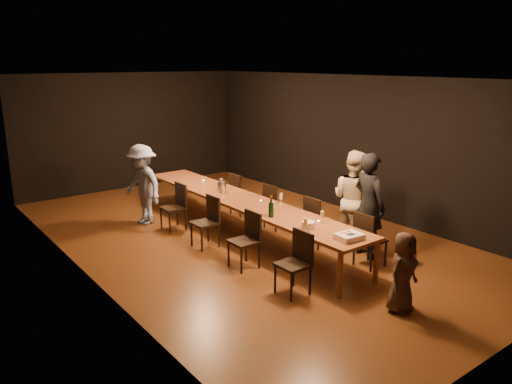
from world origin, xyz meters
TOP-DOWN VIEW (x-y plane):
  - ground at (0.00, 0.00)m, footprint 10.00×10.00m
  - room_shell at (0.00, 0.00)m, footprint 6.04×10.04m
  - table at (0.00, 0.00)m, footprint 0.90×6.00m
  - chair_right_0 at (0.85, -2.40)m, footprint 0.42×0.42m
  - chair_right_1 at (0.85, -1.20)m, footprint 0.42×0.42m
  - chair_right_2 at (0.85, 0.00)m, footprint 0.42×0.42m
  - chair_right_3 at (0.85, 1.20)m, footprint 0.42×0.42m
  - chair_left_0 at (-0.85, -2.40)m, footprint 0.42×0.42m
  - chair_left_1 at (-0.85, -1.20)m, footprint 0.42×0.42m
  - chair_left_2 at (-0.85, 0.00)m, footprint 0.42×0.42m
  - chair_left_3 at (-0.85, 1.20)m, footprint 0.42×0.42m
  - woman_birthday at (1.15, -2.07)m, footprint 0.49×0.70m
  - woman_tan at (1.32, -1.59)m, footprint 0.75×0.92m
  - man_blue at (-1.15, 1.91)m, footprint 0.78×1.16m
  - child at (-0.01, -3.66)m, footprint 0.59×0.43m
  - gift_bag_red at (1.36, -2.80)m, footprint 0.23×0.15m
  - gift_bag_blue at (1.38, -2.07)m, footprint 0.27×0.23m
  - birthday_cake at (-0.03, -2.71)m, footprint 0.40×0.33m
  - plate_stack at (-0.18, -2.00)m, footprint 0.24×0.24m
  - champagne_bottle at (-0.26, -1.18)m, footprint 0.11×0.11m
  - ice_bucket at (0.01, 0.73)m, footprint 0.24×0.24m
  - wineglass_0 at (-0.30, -2.06)m, footprint 0.06×0.06m
  - wineglass_1 at (0.17, -1.94)m, footprint 0.06×0.06m
  - wineglass_2 at (-0.13, -1.05)m, footprint 0.06×0.06m
  - wineglass_3 at (0.36, -0.69)m, footprint 0.06×0.06m
  - wineglass_4 at (-0.23, 0.30)m, footprint 0.06×0.06m
  - wineglass_5 at (0.14, 0.93)m, footprint 0.06×0.06m
  - tealight_near at (0.15, -1.88)m, footprint 0.05×0.05m
  - tealight_mid at (0.15, -0.37)m, footprint 0.05×0.05m
  - tealight_far at (0.15, 1.65)m, footprint 0.05×0.05m

SIDE VIEW (x-z plane):
  - ground at x=0.00m, z-range 0.00..0.00m
  - gift_bag_red at x=1.36m, z-range 0.00..0.26m
  - gift_bag_blue at x=1.38m, z-range 0.00..0.29m
  - chair_right_0 at x=0.85m, z-range 0.00..0.93m
  - chair_right_1 at x=0.85m, z-range 0.00..0.93m
  - chair_right_2 at x=0.85m, z-range 0.00..0.93m
  - chair_right_3 at x=0.85m, z-range 0.00..0.93m
  - chair_left_0 at x=-0.85m, z-range 0.00..0.93m
  - chair_left_1 at x=-0.85m, z-range 0.00..0.93m
  - chair_left_2 at x=-0.85m, z-range 0.00..0.93m
  - chair_left_3 at x=-0.85m, z-range 0.00..0.93m
  - child at x=-0.01m, z-range 0.00..1.12m
  - table at x=0.00m, z-range 0.33..1.08m
  - tealight_near at x=0.15m, z-range 0.75..0.78m
  - tealight_mid at x=0.15m, z-range 0.75..0.78m
  - tealight_far at x=0.15m, z-range 0.75..0.78m
  - birthday_cake at x=-0.03m, z-range 0.75..0.84m
  - plate_stack at x=-0.18m, z-range 0.75..0.87m
  - man_blue at x=-1.15m, z-range 0.00..1.66m
  - wineglass_0 at x=-0.30m, z-range 0.75..0.96m
  - wineglass_1 at x=0.17m, z-range 0.75..0.96m
  - wineglass_2 at x=-0.13m, z-range 0.75..0.96m
  - wineglass_3 at x=0.36m, z-range 0.75..0.96m
  - wineglass_4 at x=-0.23m, z-range 0.75..0.96m
  - wineglass_5 at x=0.14m, z-range 0.75..0.96m
  - ice_bucket at x=0.01m, z-range 0.75..0.96m
  - woman_tan at x=1.32m, z-range 0.00..1.77m
  - woman_birthday at x=1.15m, z-range 0.00..1.82m
  - champagne_bottle at x=-0.26m, z-range 0.75..1.13m
  - room_shell at x=0.00m, z-range 0.57..3.59m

